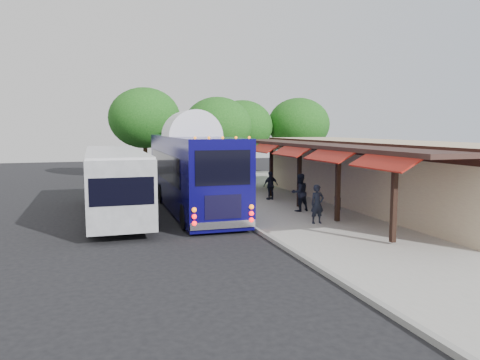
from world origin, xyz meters
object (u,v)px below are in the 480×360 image
object	(u,v)px
ped_c	(271,185)
sign_board	(337,204)
ped_b	(300,193)
ped_d	(247,178)
coach_bus	(192,168)
city_bus	(115,180)
ped_a	(317,204)

from	to	relation	value
ped_c	sign_board	xyz separation A→B (m)	(0.74, -6.45, -0.14)
ped_b	ped_d	xyz separation A→B (m)	(0.00, 8.45, -0.11)
coach_bus	ped_b	distance (m)	5.80
city_bus	ped_c	size ratio (longest dim) A/B	7.21
coach_bus	sign_board	xyz separation A→B (m)	(5.59, -5.44, -1.38)
ped_d	sign_board	size ratio (longest dim) A/B	1.62
city_bus	ped_d	size ratio (longest dim) A/B	7.20
coach_bus	sign_board	size ratio (longest dim) A/B	12.70
ped_d	city_bus	bearing A→B (deg)	34.45
ped_c	sign_board	size ratio (longest dim) A/B	1.62
sign_board	ped_a	bearing A→B (deg)	-162.09
city_bus	ped_b	xyz separation A→B (m)	(8.80, -2.36, -0.68)
city_bus	sign_board	world-z (taller)	city_bus
ped_a	ped_d	xyz separation A→B (m)	(0.53, 11.42, -0.02)
city_bus	sign_board	bearing A→B (deg)	-26.86
coach_bus	ped_a	bearing A→B (deg)	-53.44
ped_a	sign_board	world-z (taller)	ped_a
city_bus	ped_c	world-z (taller)	city_bus
coach_bus	city_bus	distance (m)	4.03
coach_bus	ped_d	distance (m)	7.42
city_bus	ped_a	distance (m)	9.87
coach_bus	ped_b	size ratio (longest dim) A/B	6.91
city_bus	sign_board	distance (m)	10.73
coach_bus	city_bus	bearing A→B (deg)	-170.64
ped_a	ped_c	bearing A→B (deg)	84.71
ped_a	ped_c	xyz separation A→B (m)	(0.53, 6.96, -0.02)
city_bus	ped_b	distance (m)	9.14
ped_c	sign_board	bearing A→B (deg)	83.31
city_bus	ped_c	distance (m)	8.99
ped_c	city_bus	bearing A→B (deg)	-2.71
ped_d	sign_board	bearing A→B (deg)	93.61
ped_a	ped_b	xyz separation A→B (m)	(0.53, 2.97, 0.09)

